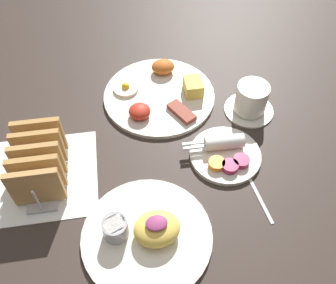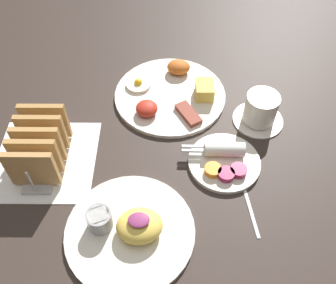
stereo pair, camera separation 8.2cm
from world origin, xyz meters
The scene contains 8 objects.
ground_plane centered at (0.00, 0.00, 0.00)m, with size 3.00×3.00×0.00m, color #332823.
napkin_flat centered at (-0.22, 0.00, 0.00)m, with size 0.22×0.22×0.00m.
plate_breakfast centered at (0.06, 0.20, 0.01)m, with size 0.28×0.28×0.05m.
plate_condiments centered at (0.17, -0.01, 0.01)m, with size 0.17×0.16×0.04m.
plate_foreground centered at (-0.02, -0.17, 0.01)m, with size 0.25×0.25×0.06m.
toast_rack centered at (-0.22, 0.00, 0.05)m, with size 0.10×0.18×0.10m.
coffee_cup centered at (0.27, 0.12, 0.04)m, with size 0.12×0.12×0.08m.
teaspoon centered at (0.21, -0.09, 0.00)m, with size 0.03×0.13×0.01m.
Camera 1 is at (-0.03, -0.48, 0.67)m, focal length 40.00 mm.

